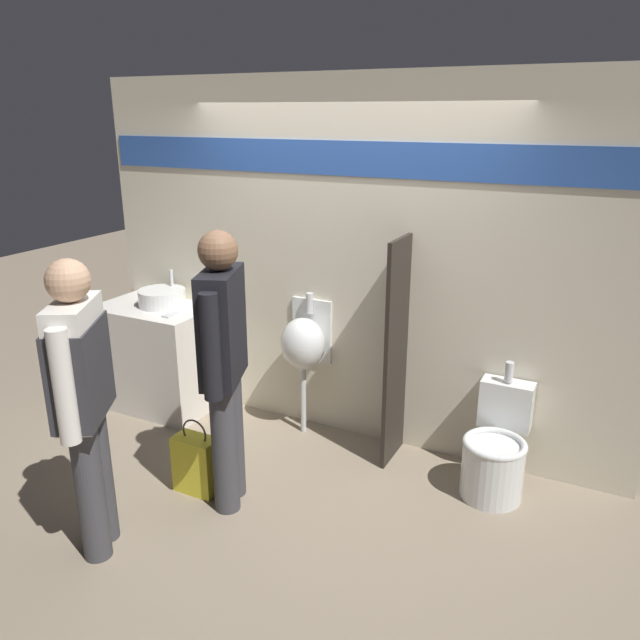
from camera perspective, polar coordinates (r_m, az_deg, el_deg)
The scene contains 11 objects.
ground_plane at distance 4.67m, azimuth -0.97°, elevation -12.92°, with size 16.00×16.00×0.00m, color gray.
display_wall at distance 4.64m, azimuth 2.41°, elevation 5.17°, with size 4.26×0.07×2.70m.
sink_counter at distance 5.51m, azimuth -14.63°, elevation -3.25°, with size 0.95×0.61×0.89m.
sink_basin at distance 5.36m, azimuth -14.24°, elevation 2.00°, with size 0.39×0.39×0.28m.
cell_phone at distance 5.10m, azimuth -13.51°, elevation 0.47°, with size 0.07×0.14×0.01m.
divider_near_counter at distance 4.42m, azimuth 6.95°, elevation -3.02°, with size 0.03×0.40×1.64m.
urinal_near_counter at distance 4.79m, azimuth -1.51°, elevation -2.15°, with size 0.35×0.32×1.12m.
toilet at distance 4.38m, azimuth 15.75°, elevation -11.68°, with size 0.42×0.58×0.86m.
person_in_vest at distance 3.62m, azimuth -20.90°, elevation -6.03°, with size 0.42×0.54×1.73m.
person_with_lanyard at distance 3.85m, azimuth -8.79°, elevation -3.71°, with size 0.35×0.59×1.79m.
shopping_bag at distance 4.35m, azimuth -11.22°, elevation -12.76°, with size 0.30×0.16×0.53m.
Camera 1 is at (1.87, -3.51, 2.44)m, focal length 35.00 mm.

